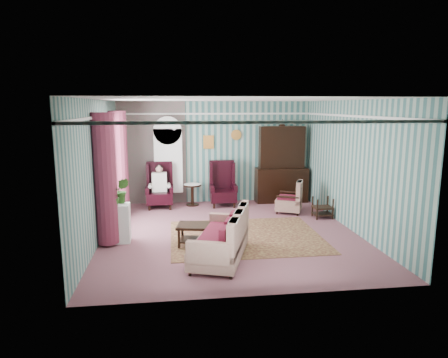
{
  "coord_description": "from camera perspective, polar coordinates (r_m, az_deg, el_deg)",
  "views": [
    {
      "loc": [
        -1.21,
        -8.39,
        2.78
      ],
      "look_at": [
        -0.06,
        0.6,
        1.11
      ],
      "focal_mm": 32.0,
      "sensor_mm": 36.0,
      "label": 1
    }
  ],
  "objects": [
    {
      "name": "bookcase",
      "position": [
        11.35,
        -7.94,
        1.95
      ],
      "size": [
        0.8,
        0.28,
        2.24
      ],
      "primitive_type": "cube",
      "color": "silver",
      "rests_on": "floor"
    },
    {
      "name": "potted_plant_b",
      "position": [
        8.43,
        -14.38,
        -1.62
      ],
      "size": [
        0.31,
        0.26,
        0.52
      ],
      "primitive_type": "imported",
      "rotation": [
        0.0,
        0.0,
        -0.08
      ],
      "color": "#254B17",
      "rests_on": "plant_stand"
    },
    {
      "name": "floor",
      "position": [
        8.92,
        0.87,
        -7.69
      ],
      "size": [
        6.0,
        6.0,
        0.0
      ],
      "primitive_type": "plane",
      "color": "#894F5D",
      "rests_on": "ground"
    },
    {
      "name": "round_side_table",
      "position": [
        11.28,
        -4.54,
        -2.27
      ],
      "size": [
        0.5,
        0.5,
        0.6
      ],
      "primitive_type": "cylinder",
      "color": "black",
      "rests_on": "floor"
    },
    {
      "name": "plant_stand",
      "position": [
        8.52,
        -15.12,
        -6.13
      ],
      "size": [
        0.55,
        0.35,
        0.8
      ],
      "primitive_type": "cube",
      "color": "silver",
      "rests_on": "floor"
    },
    {
      "name": "wingback_left",
      "position": [
        11.06,
        -9.19,
        -0.91
      ],
      "size": [
        0.76,
        0.8,
        1.25
      ],
      "primitive_type": "cube",
      "color": "black",
      "rests_on": "floor"
    },
    {
      "name": "wingback_right",
      "position": [
        11.14,
        -0.15,
        -0.7
      ],
      "size": [
        0.76,
        0.8,
        1.25
      ],
      "primitive_type": "cube",
      "color": "black",
      "rests_on": "floor"
    },
    {
      "name": "dresser_hutch",
      "position": [
        11.65,
        8.26,
        2.46
      ],
      "size": [
        1.5,
        0.56,
        2.36
      ],
      "primitive_type": "cube",
      "color": "black",
      "rests_on": "floor"
    },
    {
      "name": "potted_plant_c",
      "position": [
        8.41,
        -15.89,
        -2.19
      ],
      "size": [
        0.29,
        0.29,
        0.39
      ],
      "primitive_type": "imported",
      "rotation": [
        0.0,
        0.0,
        0.42
      ],
      "color": "#1F5119",
      "rests_on": "plant_stand"
    },
    {
      "name": "floral_armchair",
      "position": [
        10.58,
        9.28,
        -2.01
      ],
      "size": [
        0.95,
        0.94,
        1.04
      ],
      "primitive_type": "cube",
      "rotation": [
        0.0,
        0.0,
        1.15
      ],
      "color": "#BBB591",
      "rests_on": "floor"
    },
    {
      "name": "potted_plant_a",
      "position": [
        8.23,
        -15.44,
        -2.43
      ],
      "size": [
        0.39,
        0.35,
        0.39
      ],
      "primitive_type": "imported",
      "rotation": [
        0.0,
        0.0,
        -0.12
      ],
      "color": "#23591B",
      "rests_on": "plant_stand"
    },
    {
      "name": "seated_woman",
      "position": [
        11.07,
        -9.18,
        -1.09
      ],
      "size": [
        0.44,
        0.4,
        1.18
      ],
      "primitive_type": null,
      "color": "silver",
      "rests_on": "floor"
    },
    {
      "name": "room_shell",
      "position": [
        8.62,
        -3.34,
        5.3
      ],
      "size": [
        5.53,
        6.02,
        2.91
      ],
      "color": "#3A6967",
      "rests_on": "ground"
    },
    {
      "name": "nest_table",
      "position": [
        10.3,
        13.9,
        -3.95
      ],
      "size": [
        0.45,
        0.38,
        0.54
      ],
      "primitive_type": "cube",
      "color": "black",
      "rests_on": "floor"
    },
    {
      "name": "rug",
      "position": [
        8.69,
        3.13,
        -8.17
      ],
      "size": [
        3.2,
        2.6,
        0.01
      ],
      "primitive_type": "cube",
      "color": "#55251C",
      "rests_on": "floor"
    },
    {
      "name": "sofa",
      "position": [
        7.32,
        -0.58,
        -7.78
      ],
      "size": [
        1.58,
        2.09,
        0.97
      ],
      "primitive_type": "cube",
      "rotation": [
        0.0,
        0.0,
        1.25
      ],
      "color": "beige",
      "rests_on": "floor"
    },
    {
      "name": "coffee_table",
      "position": [
        8.1,
        -3.29,
        -7.99
      ],
      "size": [
        1.02,
        0.7,
        0.43
      ],
      "primitive_type": "cube",
      "rotation": [
        0.0,
        0.0,
        -0.18
      ],
      "color": "black",
      "rests_on": "floor"
    }
  ]
}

